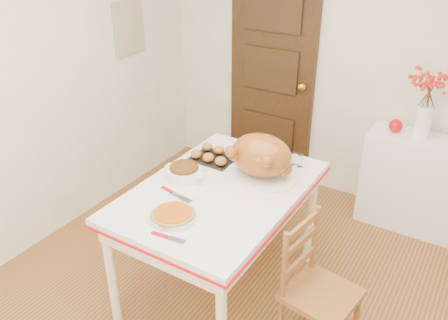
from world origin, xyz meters
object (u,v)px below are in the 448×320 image
Objects in this scene: sideboard at (414,183)px; kitchen_table at (220,241)px; turkey_platter at (261,158)px; pumpkin_pie at (173,215)px; chair_oak at (322,292)px.

sideboard is 1.79m from kitchen_table.
kitchen_table is (-0.94, -1.52, 0.01)m from sideboard.
kitchen_table is at bearing -121.70° from sideboard.
pumpkin_pie is at bearing -96.85° from turkey_platter.
pumpkin_pie reaches higher than kitchen_table.
turkey_platter is 0.71m from pumpkin_pie.
kitchen_table is 1.60× the size of chair_oak.
pumpkin_pie is at bearing -117.00° from sideboard.
chair_oak is 0.90m from turkey_platter.
kitchen_table is at bearing -111.36° from turkey_platter.
chair_oak is 3.37× the size of pumpkin_pie.
sideboard is 0.58× the size of kitchen_table.
turkey_platter reaches higher than kitchen_table.
pumpkin_pie is at bearing -96.69° from kitchen_table.
chair_oak is (-0.17, -1.63, 0.03)m from sideboard.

